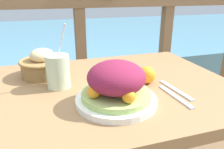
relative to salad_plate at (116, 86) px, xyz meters
name	(u,v)px	position (x,y,z in m)	size (l,w,h in m)	color
patio_table	(115,113)	(0.04, 0.15, -0.19)	(0.92, 0.74, 0.78)	#997047
railing_fence	(81,46)	(0.04, 0.93, -0.09)	(2.80, 0.08, 1.10)	brown
sea_backdrop	(59,44)	(0.04, 3.43, -0.63)	(12.00, 4.00, 0.42)	#568EA8
salad_plate	(116,86)	(0.00, 0.00, 0.00)	(0.26, 0.26, 0.14)	white
drink_glass	(58,71)	(-0.17, 0.19, 0.00)	(0.09, 0.09, 0.24)	beige
bread_basket	(43,65)	(-0.22, 0.33, -0.01)	(0.19, 0.19, 0.12)	olive
fork	(175,96)	(0.21, -0.02, -0.06)	(0.03, 0.18, 0.00)	silver
knife	(176,90)	(0.24, 0.02, -0.06)	(0.03, 0.18, 0.00)	silver
orange_near_basket	(147,75)	(0.17, 0.12, -0.03)	(0.07, 0.07, 0.07)	orange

